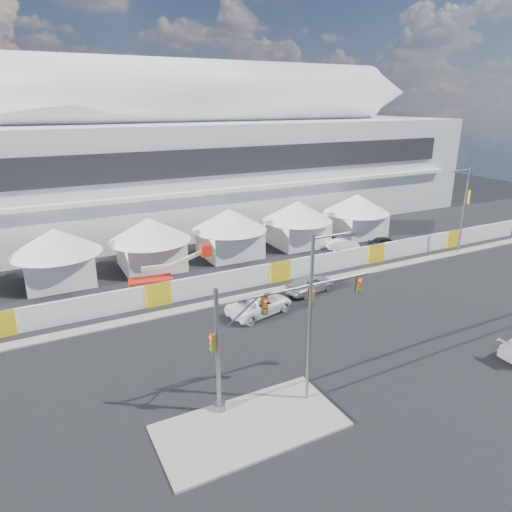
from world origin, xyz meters
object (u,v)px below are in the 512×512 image
sedan_silver (309,284)px  streetlight_curb (463,205)px  traffic_mast (254,335)px  boom_lift (159,279)px  pickup_curb (260,304)px  lot_car_b (386,242)px  streetlight_median (314,308)px  lot_car_a (343,244)px

sedan_silver → streetlight_curb: 22.03m
traffic_mast → boom_lift: (-0.24, 18.93, -3.23)m
streetlight_curb → sedan_silver: bearing=-175.6°
pickup_curb → streetlight_curb: bearing=-97.2°
pickup_curb → lot_car_b: bearing=-82.4°
sedan_silver → boom_lift: size_ratio=0.62×
lot_car_b → streetlight_median: streetlight_median is taller
streetlight_curb → boom_lift: bearing=170.8°
pickup_curb → streetlight_median: bearing=152.5°
lot_car_a → sedan_silver: bearing=151.6°
traffic_mast → boom_lift: 19.20m
lot_car_a → traffic_mast: bearing=154.6°
sedan_silver → lot_car_b: (15.50, 6.91, -0.13)m
lot_car_a → traffic_mast: (-22.41, -20.65, 3.66)m
sedan_silver → traffic_mast: (-11.79, -11.87, 3.46)m
sedan_silver → streetlight_curb: (21.42, 1.67, 4.86)m
lot_car_a → streetlight_median: 29.85m
lot_car_b → streetlight_curb: (5.92, -5.25, 4.99)m
lot_car_b → streetlight_median: bearing=146.1°
pickup_curb → boom_lift: size_ratio=0.74×
pickup_curb → streetlight_median: 12.89m
pickup_curb → boom_lift: bearing=19.9°
pickup_curb → streetlight_curb: (27.49, 3.40, 4.88)m
sedan_silver → streetlight_median: 16.70m
lot_car_b → pickup_curb: bearing=128.3°
lot_car_a → boom_lift: (-22.65, -1.73, 0.42)m
sedan_silver → traffic_mast: traffic_mast is taller
lot_car_b → streetlight_curb: bearing=-115.1°
streetlight_median → streetlight_curb: bearing=26.3°
traffic_mast → streetlight_curb: streetlight_curb is taller
traffic_mast → streetlight_median: bearing=-25.1°
sedan_silver → boom_lift: 13.95m
lot_car_a → traffic_mast: 30.69m
sedan_silver → lot_car_b: size_ratio=1.19×
pickup_curb → lot_car_a: pickup_curb is taller
sedan_silver → lot_car_a: bearing=-61.7°
traffic_mast → boom_lift: size_ratio=1.33×
streetlight_median → boom_lift: streetlight_median is taller
sedan_silver → lot_car_a: 13.78m
streetlight_median → sedan_silver: bearing=56.5°
streetlight_median → lot_car_a: bearing=48.6°
lot_car_b → traffic_mast: (-27.29, -18.78, 3.59)m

